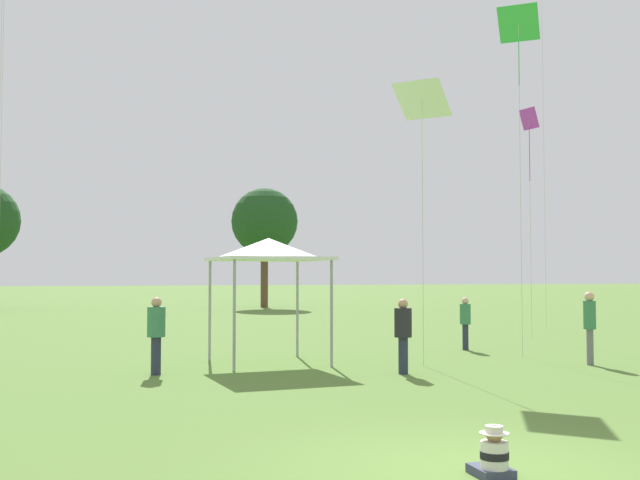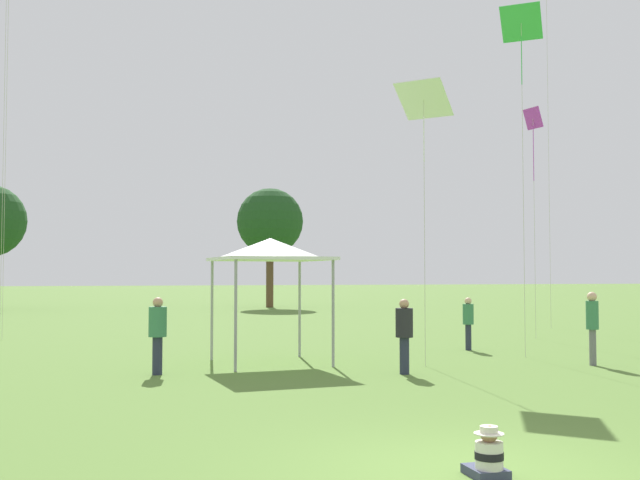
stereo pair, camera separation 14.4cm
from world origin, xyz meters
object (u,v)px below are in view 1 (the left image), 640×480
at_px(person_standing_0, 156,329).
at_px(canopy_tent, 269,250).
at_px(person_standing_7, 403,330).
at_px(kite_7, 519,32).
at_px(person_standing_5, 590,320).
at_px(distant_tree_0, 265,222).
at_px(kite_2, 529,129).
at_px(kite_5, 422,104).
at_px(seated_toddler, 493,455).
at_px(person_standing_2, 465,319).

relative_size(person_standing_0, canopy_tent, 0.55).
relative_size(person_standing_7, kite_7, 0.18).
bearing_deg(person_standing_5, distant_tree_0, -38.65).
distance_m(person_standing_7, canopy_tent, 4.13).
bearing_deg(person_standing_0, distant_tree_0, -26.62).
xyz_separation_m(canopy_tent, kite_2, (10.34, 4.53, 4.50)).
xyz_separation_m(kite_2, distant_tree_0, (-3.55, 27.02, -1.50)).
bearing_deg(person_standing_7, kite_7, 119.30).
bearing_deg(person_standing_5, kite_5, 35.80).
distance_m(seated_toddler, kite_7, 15.14).
distance_m(canopy_tent, kite_2, 12.15).
relative_size(seated_toddler, person_standing_5, 0.32).
bearing_deg(person_standing_5, kite_2, -61.87).
relative_size(kite_2, kite_5, 1.17).
xyz_separation_m(kite_7, distant_tree_0, (-0.08, 32.03, -3.05)).
bearing_deg(distant_tree_0, kite_5, -95.69).
relative_size(person_standing_7, kite_2, 0.21).
bearing_deg(seated_toddler, person_standing_0, 107.40).
bearing_deg(person_standing_0, person_standing_5, -106.95).
height_order(seated_toddler, kite_2, kite_2).
distance_m(person_standing_2, kite_5, 6.91).
bearing_deg(person_standing_2, canopy_tent, 173.30).
xyz_separation_m(person_standing_2, person_standing_7, (-3.83, -4.39, 0.06)).
distance_m(seated_toddler, person_standing_2, 13.98).
bearing_deg(person_standing_2, person_standing_0, 176.95).
distance_m(canopy_tent, distant_tree_0, 32.41).
bearing_deg(person_standing_5, person_standing_2, -23.81).
height_order(person_standing_7, kite_2, kite_2).
height_order(kite_2, kite_7, kite_7).
bearing_deg(kite_5, person_standing_2, -40.83).
bearing_deg(kite_7, seated_toddler, 140.38).
distance_m(person_standing_2, canopy_tent, 6.75).
height_order(person_standing_5, person_standing_7, person_standing_5).
height_order(person_standing_5, canopy_tent, canopy_tent).
relative_size(seated_toddler, kite_2, 0.07).
bearing_deg(person_standing_5, person_standing_7, 52.73).
bearing_deg(distant_tree_0, kite_7, -89.86).
relative_size(person_standing_0, kite_2, 0.21).
distance_m(person_standing_2, distant_tree_0, 30.33).
distance_m(person_standing_5, kite_2, 9.85).
bearing_deg(person_standing_5, kite_7, -23.81).
height_order(person_standing_2, kite_2, kite_2).
height_order(person_standing_2, person_standing_5, person_standing_5).
xyz_separation_m(person_standing_7, kite_2, (7.90, 7.30, 6.33)).
xyz_separation_m(canopy_tent, distant_tree_0, (6.79, 31.54, 2.99)).
relative_size(kite_5, kite_7, 0.73).
distance_m(person_standing_0, person_standing_5, 10.37).
xyz_separation_m(person_standing_2, kite_7, (0.60, -2.10, 7.94)).
bearing_deg(person_standing_2, kite_7, -95.14).
bearing_deg(person_standing_2, distant_tree_0, 67.89).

